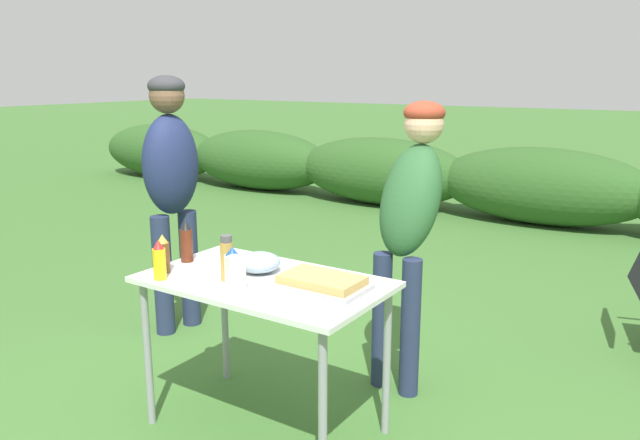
# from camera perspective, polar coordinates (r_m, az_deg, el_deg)

# --- Properties ---
(ground_plane) EXTENTS (60.00, 60.00, 0.00)m
(ground_plane) POSITION_cam_1_polar(r_m,az_deg,el_deg) (3.14, -4.86, -18.33)
(ground_plane) COLOR #3D6B2D
(shrub_hedge) EXTENTS (14.40, 0.90, 0.86)m
(shrub_hedge) POSITION_cam_1_polar(r_m,az_deg,el_deg) (7.35, 19.57, 2.95)
(shrub_hedge) COLOR #2D5623
(shrub_hedge) RESTS_ON ground
(folding_table) EXTENTS (1.10, 0.64, 0.74)m
(folding_table) POSITION_cam_1_polar(r_m,az_deg,el_deg) (2.85, -5.12, -6.88)
(folding_table) COLOR silver
(folding_table) RESTS_ON ground
(food_tray) EXTENTS (0.39, 0.24, 0.06)m
(food_tray) POSITION_cam_1_polar(r_m,az_deg,el_deg) (2.69, 0.17, -5.72)
(food_tray) COLOR #9E9EA3
(food_tray) RESTS_ON folding_table
(plate_stack) EXTENTS (0.21, 0.21, 0.03)m
(plate_stack) POSITION_cam_1_polar(r_m,az_deg,el_deg) (3.07, -9.46, -3.75)
(plate_stack) COLOR white
(plate_stack) RESTS_ON folding_table
(mixing_bowl) EXTENTS (0.20, 0.20, 0.09)m
(mixing_bowl) POSITION_cam_1_polar(r_m,az_deg,el_deg) (2.91, -5.59, -3.87)
(mixing_bowl) COLOR #99B2CC
(mixing_bowl) RESTS_ON folding_table
(paper_cup_stack) EXTENTS (0.08, 0.08, 0.16)m
(paper_cup_stack) POSITION_cam_1_polar(r_m,az_deg,el_deg) (2.64, -7.63, -4.98)
(paper_cup_stack) COLOR white
(paper_cup_stack) RESTS_ON folding_table
(spice_jar) EXTENTS (0.06, 0.06, 0.21)m
(spice_jar) POSITION_cam_1_polar(r_m,az_deg,el_deg) (2.80, -8.52, -3.50)
(spice_jar) COLOR #B2893D
(spice_jar) RESTS_ON folding_table
(bbq_sauce_bottle) EXTENTS (0.06, 0.06, 0.21)m
(bbq_sauce_bottle) POSITION_cam_1_polar(r_m,az_deg,el_deg) (3.11, -12.12, -1.99)
(bbq_sauce_bottle) COLOR #562314
(bbq_sauce_bottle) RESTS_ON folding_table
(mayo_bottle) EXTENTS (0.07, 0.07, 0.18)m
(mayo_bottle) POSITION_cam_1_polar(r_m,az_deg,el_deg) (2.73, -7.98, -4.31)
(mayo_bottle) COLOR silver
(mayo_bottle) RESTS_ON folding_table
(mustard_bottle) EXTENTS (0.06, 0.06, 0.18)m
(mustard_bottle) POSITION_cam_1_polar(r_m,az_deg,el_deg) (2.88, -14.48, -3.63)
(mustard_bottle) COLOR yellow
(mustard_bottle) RESTS_ON folding_table
(beer_bottle) EXTENTS (0.06, 0.06, 0.18)m
(beer_bottle) POSITION_cam_1_polar(r_m,az_deg,el_deg) (2.97, -14.15, -3.06)
(beer_bottle) COLOR brown
(beer_bottle) RESTS_ON folding_table
(standing_person_in_red_jacket) EXTENTS (0.35, 0.46, 1.51)m
(standing_person_in_red_jacket) POSITION_cam_1_polar(r_m,az_deg,el_deg) (3.23, 8.23, 0.86)
(standing_person_in_red_jacket) COLOR #232D4C
(standing_person_in_red_jacket) RESTS_ON ground
(standing_person_in_olive_jacket) EXTENTS (0.33, 0.41, 1.63)m
(standing_person_in_olive_jacket) POSITION_cam_1_polar(r_m,az_deg,el_deg) (4.02, -13.44, 3.80)
(standing_person_in_olive_jacket) COLOR #232D4C
(standing_person_in_olive_jacket) RESTS_ON ground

